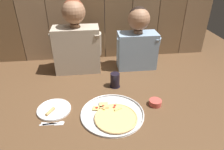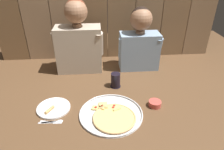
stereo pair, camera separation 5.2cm
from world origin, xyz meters
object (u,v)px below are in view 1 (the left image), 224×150
at_px(drinking_glass, 115,80).
at_px(diner_right, 138,40).
at_px(diner_left, 76,39).
at_px(dinner_plate, 54,109).
at_px(pizza_tray, 113,115).
at_px(dipping_bowl, 155,102).

bearing_deg(drinking_glass, diner_right, 52.41).
bearing_deg(diner_right, diner_left, -179.97).
bearing_deg(dinner_plate, pizza_tray, -14.58).
xyz_separation_m(dinner_plate, dipping_bowl, (0.73, -0.02, 0.01)).
xyz_separation_m(diner_left, diner_right, (0.56, 0.00, -0.03)).
bearing_deg(drinking_glass, pizza_tray, -98.94).
bearing_deg(drinking_glass, dinner_plate, -151.05).
height_order(dipping_bowl, diner_left, diner_left).
xyz_separation_m(pizza_tray, drinking_glass, (0.06, 0.37, 0.05)).
bearing_deg(dinner_plate, drinking_glass, 28.95).
xyz_separation_m(drinking_glass, diner_right, (0.25, 0.33, 0.22)).
xyz_separation_m(pizza_tray, diner_right, (0.31, 0.69, 0.27)).
bearing_deg(diner_left, dipping_bowl, -46.94).
distance_m(pizza_tray, diner_right, 0.81).
bearing_deg(diner_right, dipping_bowl, -89.14).
bearing_deg(diner_left, dinner_plate, -105.40).
distance_m(pizza_tray, diner_left, 0.79).
bearing_deg(dipping_bowl, diner_left, 133.06).
bearing_deg(diner_right, pizza_tray, -114.04).
distance_m(drinking_glass, dipping_bowl, 0.39).
height_order(dinner_plate, drinking_glass, drinking_glass).
distance_m(dipping_bowl, diner_left, 0.88).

